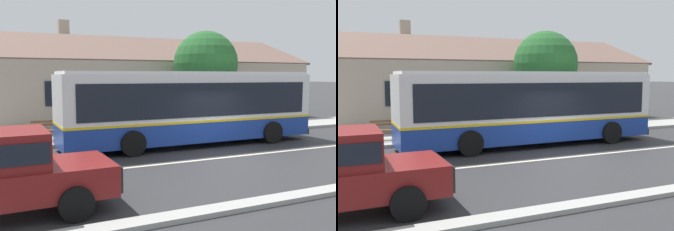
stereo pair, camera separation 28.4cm
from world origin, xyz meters
The scene contains 9 objects.
ground_plane centered at (0.00, 0.00, 0.00)m, with size 300.00×300.00×0.00m, color #2D2D30.
sidewalk_far centered at (0.00, 6.00, 0.07)m, with size 60.00×3.00×0.15m, color #9E9E99.
curb_near centered at (0.00, -4.75, 0.06)m, with size 60.00×0.50×0.12m, color #9E9E99.
lane_divider_stripe centered at (0.00, 0.00, 0.00)m, with size 60.00×0.16×0.01m, color beige.
community_building centered at (1.84, 13.87, 2.07)m, with size 20.83×10.88×6.83m.
transit_bus centered at (-0.24, 2.90, 1.74)m, with size 11.57×2.85×3.24m.
bench_by_building centered at (-5.90, 5.81, 0.57)m, with size 1.70×0.51×0.94m.
street_tree_primary centered at (2.78, 6.85, 3.74)m, with size 3.64×3.64×5.57m.
bus_stop_sign centered at (6.24, 4.99, 1.64)m, with size 0.36×0.07×2.40m.
Camera 1 is at (-8.00, -11.67, 3.05)m, focal length 40.00 mm.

